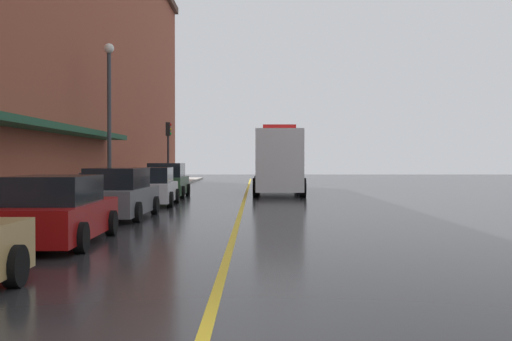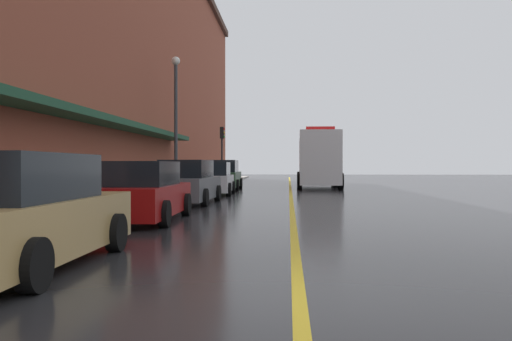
% 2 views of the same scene
% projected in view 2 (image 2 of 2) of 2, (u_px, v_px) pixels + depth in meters
% --- Properties ---
extents(ground_plane, '(112.00, 112.00, 0.00)m').
position_uv_depth(ground_plane, '(291.00, 191.00, 30.62)').
color(ground_plane, '#232326').
extents(sidewalk_left, '(2.40, 70.00, 0.15)m').
position_uv_depth(sidewalk_left, '(183.00, 189.00, 30.99)').
color(sidewalk_left, '#ADA8A0').
rests_on(sidewalk_left, ground).
extents(lane_center_stripe, '(0.16, 70.00, 0.01)m').
position_uv_depth(lane_center_stripe, '(291.00, 191.00, 30.62)').
color(lane_center_stripe, gold).
rests_on(lane_center_stripe, ground).
extents(brick_building_left, '(10.17, 64.00, 16.85)m').
position_uv_depth(brick_building_left, '(79.00, 42.00, 30.26)').
color(brick_building_left, brown).
rests_on(brick_building_left, ground).
extents(parked_car_0, '(2.15, 4.82, 1.62)m').
position_uv_depth(parked_car_0, '(15.00, 214.00, 7.54)').
color(parked_car_0, '#A5844C').
rests_on(parked_car_0, ground).
extents(parked_car_1, '(2.16, 4.90, 1.55)m').
position_uv_depth(parked_car_1, '(141.00, 193.00, 14.02)').
color(parked_car_1, maroon).
rests_on(parked_car_1, ground).
extents(parked_car_2, '(2.09, 4.85, 1.65)m').
position_uv_depth(parked_car_2, '(188.00, 183.00, 20.43)').
color(parked_car_2, '#595B60').
rests_on(parked_car_2, ground).
extents(parked_car_3, '(2.21, 4.23, 1.61)m').
position_uv_depth(parked_car_3, '(212.00, 179.00, 26.47)').
color(parked_car_3, silver).
rests_on(parked_car_3, ground).
extents(parked_car_4, '(2.14, 4.86, 1.77)m').
position_uv_depth(parked_car_4, '(223.00, 176.00, 32.43)').
color(parked_car_4, '#2D5133').
rests_on(parked_car_4, ground).
extents(box_truck, '(2.89, 9.43, 3.75)m').
position_uv_depth(box_truck, '(318.00, 160.00, 35.33)').
color(box_truck, silver).
rests_on(box_truck, ground).
extents(parking_meter_0, '(0.14, 0.18, 1.33)m').
position_uv_depth(parking_meter_0, '(156.00, 175.00, 21.20)').
color(parking_meter_0, '#4C4C51').
rests_on(parking_meter_0, sidewalk_left).
extents(parking_meter_1, '(0.14, 0.18, 1.33)m').
position_uv_depth(parking_meter_1, '(200.00, 172.00, 31.89)').
color(parking_meter_1, '#4C4C51').
rests_on(parking_meter_1, sidewalk_left).
extents(street_lamp_left, '(0.44, 0.44, 6.94)m').
position_uv_depth(street_lamp_left, '(176.00, 109.00, 27.82)').
color(street_lamp_left, '#33383D').
rests_on(street_lamp_left, sidewalk_left).
extents(traffic_light_near, '(0.38, 0.36, 4.30)m').
position_uv_depth(traffic_light_near, '(222.00, 144.00, 41.83)').
color(traffic_light_near, '#232326').
rests_on(traffic_light_near, sidewalk_left).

